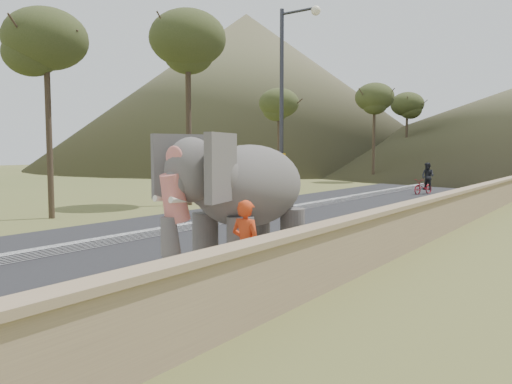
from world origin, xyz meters
The scene contains 11 objects.
ground centered at (0.00, 0.00, 0.00)m, with size 160.00×160.00×0.00m, color olive.
road centered at (-5.00, 10.00, 0.01)m, with size 7.00×120.00×0.03m, color black.
median centered at (-5.00, 10.00, 0.11)m, with size 0.35×120.00×0.22m, color black.
walkway centered at (0.00, 10.00, 0.07)m, with size 3.00×120.00×0.15m, color #9E9687.
parapet centered at (1.65, 10.00, 0.55)m, with size 0.30×120.00×1.10m, color tan.
lamppost centered at (-4.69, 13.36, 4.87)m, with size 1.76×0.36×8.00m.
signboard centered at (-4.50, 12.37, 1.64)m, with size 0.60×0.08×2.40m.
hill_left centered at (-38.00, 55.00, 11.00)m, with size 60.00×60.00×22.00m, color brown.
elephant_and_man centered at (0.02, 4.47, 1.44)m, with size 2.25×3.70×2.60m.
motorcyclist centered at (-2.95, 25.35, 0.72)m, with size 1.19×1.75×1.83m.
trees centered at (-0.51, 26.82, 3.88)m, with size 48.41×41.95×9.05m.
Camera 1 is at (5.82, -3.38, 2.50)m, focal length 35.00 mm.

